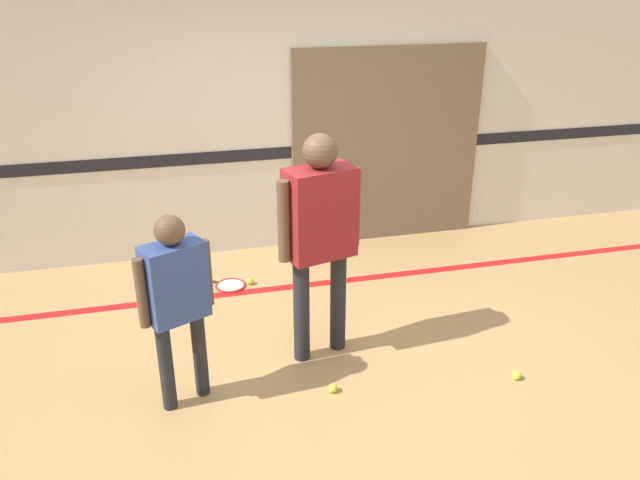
{
  "coord_description": "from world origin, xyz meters",
  "views": [
    {
      "loc": [
        -1.05,
        -3.8,
        2.75
      ],
      "look_at": [
        -0.06,
        0.18,
        0.95
      ],
      "focal_mm": 35.0,
      "sensor_mm": 36.0,
      "label": 1
    }
  ],
  "objects_px": {
    "tennis_ball_near_instructor": "(333,388)",
    "tennis_ball_by_spare_racket": "(250,281)",
    "tennis_ball_stray_left": "(144,306)",
    "tennis_ball_stray_right": "(516,375)",
    "person_student_left": "(176,292)",
    "racket_spare_on_floor": "(229,285)",
    "person_instructor": "(320,225)"
  },
  "relations": [
    {
      "from": "tennis_ball_near_instructor",
      "to": "tennis_ball_by_spare_racket",
      "type": "xyz_separation_m",
      "value": [
        -0.34,
        1.76,
        0.0
      ]
    },
    {
      "from": "tennis_ball_by_spare_racket",
      "to": "tennis_ball_stray_left",
      "type": "bearing_deg",
      "value": -165.55
    },
    {
      "from": "tennis_ball_near_instructor",
      "to": "tennis_ball_by_spare_racket",
      "type": "height_order",
      "value": "same"
    },
    {
      "from": "tennis_ball_stray_left",
      "to": "tennis_ball_stray_right",
      "type": "xyz_separation_m",
      "value": [
        2.64,
        -1.69,
        0.0
      ]
    },
    {
      "from": "tennis_ball_by_spare_racket",
      "to": "person_student_left",
      "type": "bearing_deg",
      "value": -112.64
    },
    {
      "from": "racket_spare_on_floor",
      "to": "tennis_ball_by_spare_racket",
      "type": "distance_m",
      "value": 0.2
    },
    {
      "from": "person_student_left",
      "to": "racket_spare_on_floor",
      "type": "relative_size",
      "value": 2.93
    },
    {
      "from": "tennis_ball_near_instructor",
      "to": "tennis_ball_stray_right",
      "type": "xyz_separation_m",
      "value": [
        1.34,
        -0.18,
        0.0
      ]
    },
    {
      "from": "tennis_ball_near_instructor",
      "to": "tennis_ball_by_spare_racket",
      "type": "bearing_deg",
      "value": 100.79
    },
    {
      "from": "person_student_left",
      "to": "tennis_ball_stray_left",
      "type": "bearing_deg",
      "value": 78.19
    },
    {
      "from": "person_instructor",
      "to": "tennis_ball_stray_right",
      "type": "height_order",
      "value": "person_instructor"
    },
    {
      "from": "tennis_ball_stray_left",
      "to": "person_instructor",
      "type": "bearing_deg",
      "value": -36.86
    },
    {
      "from": "person_student_left",
      "to": "tennis_ball_near_instructor",
      "type": "bearing_deg",
      "value": -33.76
    },
    {
      "from": "tennis_ball_by_spare_racket",
      "to": "tennis_ball_stray_left",
      "type": "height_order",
      "value": "same"
    },
    {
      "from": "tennis_ball_near_instructor",
      "to": "tennis_ball_stray_left",
      "type": "xyz_separation_m",
      "value": [
        -1.3,
        1.51,
        0.0
      ]
    },
    {
      "from": "person_student_left",
      "to": "tennis_ball_near_instructor",
      "type": "height_order",
      "value": "person_student_left"
    },
    {
      "from": "racket_spare_on_floor",
      "to": "tennis_ball_near_instructor",
      "type": "xyz_separation_m",
      "value": [
        0.53,
        -1.77,
        0.02
      ]
    },
    {
      "from": "person_instructor",
      "to": "racket_spare_on_floor",
      "type": "bearing_deg",
      "value": 99.15
    },
    {
      "from": "person_instructor",
      "to": "tennis_ball_stray_left",
      "type": "distance_m",
      "value": 1.96
    },
    {
      "from": "person_student_left",
      "to": "tennis_ball_near_instructor",
      "type": "relative_size",
      "value": 20.77
    },
    {
      "from": "tennis_ball_by_spare_racket",
      "to": "tennis_ball_stray_right",
      "type": "xyz_separation_m",
      "value": [
        1.67,
        -1.94,
        0.0
      ]
    },
    {
      "from": "racket_spare_on_floor",
      "to": "tennis_ball_stray_right",
      "type": "distance_m",
      "value": 2.7
    },
    {
      "from": "racket_spare_on_floor",
      "to": "tennis_ball_stray_left",
      "type": "distance_m",
      "value": 0.81
    },
    {
      "from": "tennis_ball_stray_left",
      "to": "tennis_ball_stray_right",
      "type": "height_order",
      "value": "same"
    },
    {
      "from": "tennis_ball_by_spare_racket",
      "to": "tennis_ball_stray_right",
      "type": "bearing_deg",
      "value": -49.18
    },
    {
      "from": "tennis_ball_stray_left",
      "to": "tennis_ball_near_instructor",
      "type": "bearing_deg",
      "value": -49.3
    },
    {
      "from": "person_instructor",
      "to": "tennis_ball_stray_right",
      "type": "xyz_separation_m",
      "value": [
        1.3,
        -0.69,
        -1.04
      ]
    },
    {
      "from": "racket_spare_on_floor",
      "to": "tennis_ball_by_spare_racket",
      "type": "bearing_deg",
      "value": -146.79
    },
    {
      "from": "racket_spare_on_floor",
      "to": "person_student_left",
      "type": "bearing_deg",
      "value": 111.6
    },
    {
      "from": "tennis_ball_stray_left",
      "to": "tennis_ball_by_spare_racket",
      "type": "bearing_deg",
      "value": 14.45
    },
    {
      "from": "racket_spare_on_floor",
      "to": "tennis_ball_near_instructor",
      "type": "bearing_deg",
      "value": 144.5
    },
    {
      "from": "racket_spare_on_floor",
      "to": "tennis_ball_stray_right",
      "type": "bearing_deg",
      "value": 171.56
    }
  ]
}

